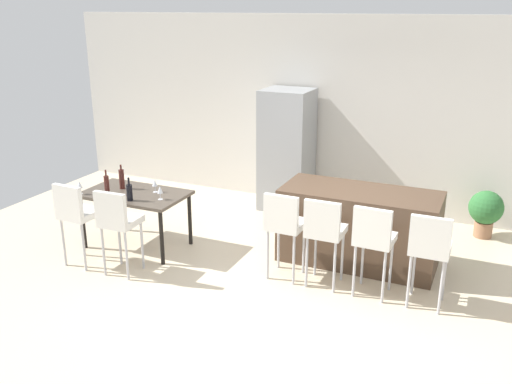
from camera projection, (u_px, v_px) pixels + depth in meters
ground_plane at (297, 280)px, 6.43m from camera, size 10.00×10.00×0.00m
back_wall at (361, 116)px, 8.28m from camera, size 10.00×0.12×2.90m
kitchen_island at (359, 227)px, 6.75m from camera, size 1.88×0.81×0.92m
bar_chair_left at (284, 222)px, 6.25m from camera, size 0.41×0.41×1.05m
bar_chair_middle at (324, 229)px, 6.07m from camera, size 0.40×0.40×1.05m
bar_chair_right at (374, 237)px, 5.86m from camera, size 0.41×0.41×1.05m
bar_chair_far at (430, 246)px, 5.64m from camera, size 0.40×0.40×1.05m
dining_table at (135, 198)px, 7.12m from camera, size 1.32×0.79×0.74m
dining_chair_near at (76, 211)px, 6.58m from camera, size 0.42×0.42×1.05m
dining_chair_far at (117, 219)px, 6.35m from camera, size 0.41×0.41×1.05m
wine_bottle_corner at (129, 192)px, 6.78m from camera, size 0.07×0.07×0.30m
wine_bottle_left at (122, 179)px, 7.22m from camera, size 0.07×0.07×0.32m
wine_bottle_middle at (107, 184)px, 7.02m from camera, size 0.06×0.06×0.32m
wine_glass_right at (160, 190)px, 6.81m from camera, size 0.07×0.07×0.17m
wine_glass_far at (79, 185)px, 7.01m from camera, size 0.07×0.07×0.17m
wine_glass_near at (155, 183)px, 7.08m from camera, size 0.07×0.07×0.17m
refrigerator at (287, 150)px, 8.46m from camera, size 0.72×0.68×1.84m
potted_plant at (486, 210)px, 7.50m from camera, size 0.46×0.46×0.65m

